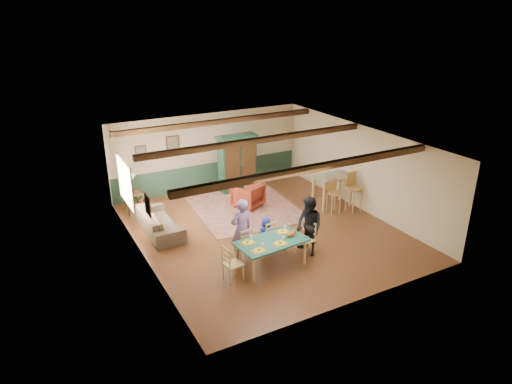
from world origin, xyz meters
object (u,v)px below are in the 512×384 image
armchair (248,195)px  sofa (159,222)px  person_woman (309,226)px  armoire (237,163)px  counter_table (332,191)px  dining_chair_far_right (268,236)px  table_lamp (131,184)px  bar_stool_left (334,197)px  dining_chair_far_left (243,243)px  cat (291,234)px  person_man (241,229)px  bar_stool_right (354,193)px  person_child (266,234)px  end_table (133,203)px  dining_table (271,254)px  dining_chair_end_right (306,239)px  dining_chair_end_left (233,263)px

armchair → sofa: bearing=-19.6°
person_woman → armoire: (0.41, 5.00, 0.21)m
armoire → counter_table: size_ratio=1.59×
dining_chair_far_right → counter_table: (3.35, 1.62, 0.07)m
sofa → table_lamp: (-0.31, 1.75, 0.64)m
counter_table → bar_stool_left: bar_stool_left is taller
bar_stool_left → dining_chair_far_left: bearing=-158.1°
cat → bar_stool_left: bar_stool_left is taller
person_man → sofa: size_ratio=0.74×
counter_table → bar_stool_right: size_ratio=1.00×
table_lamp → dining_chair_far_right: bearing=-59.5°
dining_chair_far_left → person_child: person_child is taller
person_child → end_table: size_ratio=1.46×
person_woman → person_child: 1.16m
dining_table → armoire: (1.60, 5.11, 0.64)m
dining_chair_end_right → armoire: bearing=168.9°
armchair → cat: bearing=52.1°
person_woman → sofa: (-3.05, 3.08, -0.47)m
end_table → counter_table: size_ratio=0.52×
person_child → counter_table: (3.35, 1.55, 0.04)m
end_table → table_lamp: table_lamp is taller
dining_chair_end_right → dining_table: bearing=-90.0°
person_child → bar_stool_right: bearing=-171.8°
dining_chair_end_left → sofa: bearing=7.8°
armoire → armchair: armoire is taller
person_woman → bar_stool_left: size_ratio=1.42×
dining_chair_end_left → bar_stool_left: bar_stool_left is taller
person_man → person_child: size_ratio=1.72×
person_man → end_table: person_man is taller
dining_chair_far_left → dining_chair_end_right: size_ratio=1.00×
dining_table → end_table: 5.40m
armoire → dining_chair_far_left: bearing=-114.7°
end_table → bar_stool_left: (5.52, -3.08, 0.22)m
dining_chair_end_left → sofa: (-0.77, 3.30, -0.13)m
dining_chair_end_left → sofa: size_ratio=0.41×
person_man → sofa: person_man is taller
dining_chair_far_left → cat: dining_chair_far_left is taller
person_woman → armoire: size_ratio=0.79×
sofa → bar_stool_right: (5.88, -1.50, 0.30)m
person_child → dining_chair_far_left: bearing=5.7°
dining_chair_far_right → table_lamp: bearing=-64.8°
person_man → counter_table: size_ratio=1.31×
dining_table → person_man: (-0.45, 0.73, 0.47)m
dining_chair_far_right → person_woman: (0.87, -0.61, 0.33)m
cat → sofa: 4.06m
cat → table_lamp: table_lamp is taller
dining_table → table_lamp: bearing=113.7°
dining_chair_end_right → counter_table: counter_table is taller
person_woman → counter_table: person_woman is taller
dining_chair_end_left → person_child: size_ratio=0.95×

